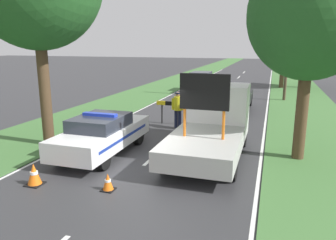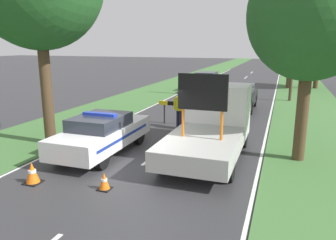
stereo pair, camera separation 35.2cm
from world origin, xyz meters
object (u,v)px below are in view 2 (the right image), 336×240
Objects in this scene: roadside_tree_near_right at (291,44)px; utility_pole at (295,33)px; road_barrier at (185,106)px; traffic_cone_behind_barrier at (216,125)px; queued_car_hatch_blue at (207,81)px; traffic_cone_centre_front at (197,127)px; traffic_cone_lane_edge at (237,119)px; police_car at (102,133)px; queued_car_sedan_black at (240,96)px; police_officer at (180,107)px; pedestrian_civilian at (197,109)px; roadside_tree_near_left at (321,35)px; traffic_cone_near_police at (32,173)px; traffic_cone_near_truck at (104,181)px; work_truck at (212,123)px; roadside_tree_mid_right at (312,15)px.

utility_pole is at bearing -89.28° from roadside_tree_near_right.
road_barrier is at bearing -106.75° from roadside_tree_near_right.
queued_car_hatch_blue is at bearing 104.80° from traffic_cone_behind_barrier.
traffic_cone_lane_edge is at bearing 61.44° from traffic_cone_centre_front.
queued_car_sedan_black is (3.63, 9.82, 0.06)m from police_car.
police_officer is 0.92m from pedestrian_civilian.
queued_car_sedan_black reaches higher than traffic_cone_lane_edge.
roadside_tree_near_left is at bearing 62.22° from police_car.
traffic_cone_near_police is 25.18m from roadside_tree_near_right.
traffic_cone_near_truck is at bearing -118.63° from pedestrian_civilian.
traffic_cone_near_truck is 25.62m from roadside_tree_near_left.
pedestrian_civilian is 3.62× the size of traffic_cone_near_truck.
work_truck is 3.05× the size of pedestrian_civilian.
police_officer is 0.25× the size of roadside_tree_mid_right.
traffic_cone_lane_edge is at bearing 51.15° from police_car.
traffic_cone_centre_front is at bearing -108.82° from roadside_tree_near_left.
roadside_tree_near_left is (5.00, 20.22, 3.50)m from work_truck.
queued_car_hatch_blue is at bearing -71.88° from police_officer.
traffic_cone_behind_barrier is 0.09× the size of roadside_tree_near_left.
traffic_cone_centre_front is at bearing -102.48° from roadside_tree_near_right.
pedestrian_civilian is 0.25× the size of roadside_tree_near_left.
roadside_tree_near_right reaches higher than road_barrier.
police_officer is 11.35m from utility_pole.
work_truck is 13.40m from utility_pole.
roadside_tree_near_right is (3.84, 17.38, 3.52)m from traffic_cone_centre_front.
police_officer reaches higher than traffic_cone_lane_edge.
roadside_tree_mid_right is at bearing -26.13° from traffic_cone_centre_front.
roadside_tree_near_left reaches higher than queued_car_hatch_blue.
traffic_cone_centre_front is at bearing -97.61° from pedestrian_civilian.
police_officer is 0.39× the size of queued_car_sedan_black.
work_truck is 20.00m from roadside_tree_near_right.
traffic_cone_behind_barrier is at bearing 86.64° from queued_car_sedan_black.
pedestrian_civilian is at bearing 83.17° from traffic_cone_near_truck.
utility_pole reaches higher than queued_car_sedan_black.
police_car reaches higher than road_barrier.
roadside_tree_mid_right reaches higher than pedestrian_civilian.
utility_pole is (6.53, 13.96, 3.79)m from police_car.
queued_car_sedan_black is 6.28m from utility_pole.
police_car is 2.66× the size of pedestrian_civilian.
road_barrier is 8.31m from traffic_cone_near_police.
police_officer reaches higher than traffic_cone_near_police.
utility_pole is (3.22, 9.66, 4.21)m from traffic_cone_behind_barrier.
traffic_cone_behind_barrier is 5.55m from queued_car_sedan_black.
queued_car_sedan_black is at bearing 110.29° from roadside_tree_mid_right.
work_truck is 8.48× the size of traffic_cone_centre_front.
traffic_cone_behind_barrier is 1.33× the size of traffic_cone_lane_edge.
roadside_tree_mid_right is (0.24, -19.38, 0.93)m from roadside_tree_near_right.
police_officer is at bearing -112.69° from roadside_tree_near_left.
work_truck is 0.75× the size of roadside_tree_near_left.
roadside_tree_near_left reaches higher than road_barrier.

